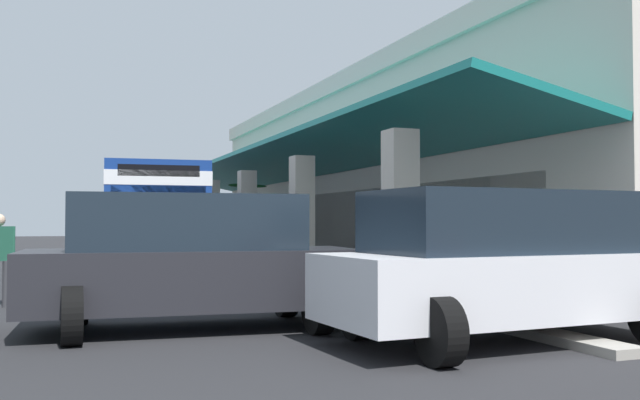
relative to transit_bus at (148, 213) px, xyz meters
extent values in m
plane|color=#262628|center=(-3.48, 7.11, -1.85)|extent=(120.00, 120.00, 0.00)
cube|color=#9E998E|center=(-0.53, 3.41, -1.79)|extent=(34.04, 0.50, 0.12)
cube|color=beige|center=(-0.53, 13.11, 1.17)|extent=(28.37, 13.63, 6.05)
cube|color=silver|center=(-0.53, 13.11, 4.50)|extent=(28.67, 13.93, 0.60)
cube|color=beige|center=(-11.88, 3.37, -0.19)|extent=(0.55, 0.55, 3.33)
cube|color=beige|center=(-6.20, 3.37, -0.19)|extent=(0.55, 0.55, 3.33)
cube|color=beige|center=(-0.53, 3.37, -0.19)|extent=(0.55, 0.55, 3.33)
cube|color=beige|center=(5.14, 3.37, -0.19)|extent=(0.55, 0.55, 3.33)
cube|color=beige|center=(10.82, 3.37, -0.19)|extent=(0.55, 0.55, 3.33)
cube|color=#146B66|center=(-0.53, 4.70, 1.83)|extent=(28.37, 3.16, 0.82)
cube|color=#19232D|center=(-0.53, 6.34, -0.45)|extent=(23.83, 0.08, 2.40)
cube|color=navy|center=(0.05, 0.00, -0.13)|extent=(11.16, 3.37, 2.75)
cube|color=white|center=(0.05, 0.00, 0.80)|extent=(11.18, 3.39, 0.36)
cube|color=#19232D|center=(-0.25, 0.02, 0.10)|extent=(9.41, 3.27, 0.90)
cube|color=#19232D|center=(5.51, -0.42, 0.00)|extent=(0.23, 2.24, 1.20)
cube|color=black|center=(5.52, -0.42, 0.97)|extent=(0.21, 1.94, 0.28)
cube|color=black|center=(5.64, -0.43, -1.40)|extent=(0.38, 2.46, 0.24)
cube|color=silver|center=(5.62, 0.47, -1.10)|extent=(0.08, 0.24, 0.16)
cube|color=silver|center=(5.49, -1.31, -1.10)|extent=(0.08, 0.24, 0.16)
cube|color=silver|center=(-1.44, 0.11, 1.37)|extent=(2.53, 1.96, 0.24)
cylinder|color=black|center=(3.77, 0.99, -1.35)|extent=(1.00, 0.30, 1.00)
cylinder|color=black|center=(3.58, -1.55, -1.35)|extent=(1.00, 0.30, 1.00)
cylinder|color=black|center=(-2.92, 1.50, -1.35)|extent=(1.00, 0.30, 1.00)
cylinder|color=black|center=(-3.11, -1.04, -1.35)|extent=(1.00, 0.30, 1.00)
cube|color=silver|center=(15.00, 2.71, -1.10)|extent=(2.22, 4.90, 0.84)
cube|color=#19232D|center=(15.01, 2.61, -0.28)|extent=(1.90, 3.36, 0.80)
cylinder|color=black|center=(13.94, 4.29, -1.47)|extent=(0.76, 0.26, 0.76)
cylinder|color=black|center=(14.12, 1.03, -1.47)|extent=(0.76, 0.26, 0.76)
cylinder|color=black|center=(16.07, 1.14, -1.47)|extent=(0.76, 0.26, 0.76)
cube|color=#232328|center=(12.42, -0.86, -1.10)|extent=(2.31, 4.93, 0.84)
cube|color=#19232D|center=(12.42, -0.96, -0.28)|extent=(1.96, 3.39, 0.80)
cylinder|color=black|center=(11.58, 0.84, -1.47)|extent=(0.76, 0.26, 0.76)
cylinder|color=black|center=(13.52, 0.69, -1.47)|extent=(0.76, 0.26, 0.76)
cylinder|color=black|center=(11.33, -2.41, -1.47)|extent=(0.76, 0.26, 0.76)
cylinder|color=black|center=(13.27, -2.56, -1.47)|extent=(0.76, 0.26, 0.76)
cylinder|color=#38383D|center=(8.49, -3.59, -1.43)|extent=(0.16, 0.16, 0.85)
cylinder|color=#26664C|center=(8.28, -3.51, -0.65)|extent=(0.09, 0.09, 0.58)
cube|color=#4C4742|center=(-4.08, 4.32, -1.62)|extent=(0.98, 0.98, 0.46)
cylinder|color=#332319|center=(-4.08, 4.32, -1.38)|extent=(0.83, 0.83, 0.02)
cylinder|color=brown|center=(-4.08, 4.32, -0.23)|extent=(0.16, 0.16, 2.33)
ellipsoid|color=#195123|center=(-3.72, 4.22, 1.00)|extent=(0.77, 0.42, 0.17)
ellipsoid|color=#195123|center=(-4.02, 4.70, 1.15)|extent=(0.32, 0.79, 0.17)
ellipsoid|color=#195123|center=(-4.43, 4.37, 1.01)|extent=(0.74, 0.32, 0.15)
ellipsoid|color=#195123|center=(-3.95, 3.91, 1.16)|extent=(0.45, 0.88, 0.17)
camera|label=1|loc=(22.77, -2.79, -0.29)|focal=39.51mm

